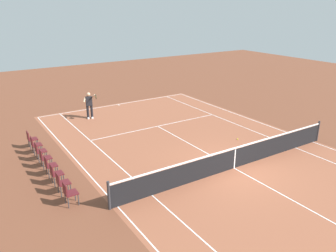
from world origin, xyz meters
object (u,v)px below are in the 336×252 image
Objects in this scene: spectator_chair_7 at (31,138)px; tennis_net at (235,158)px; spectator_chair_2 at (55,173)px; tennis_ball at (237,139)px; spectator_chair_4 at (44,157)px; spectator_chair_3 at (49,164)px; spectator_chair_1 at (61,182)px; spectator_chair_0 at (69,192)px; spectator_chair_5 at (39,150)px; spectator_chair_6 at (35,144)px; tennis_player_near at (89,104)px.

tennis_net is at bearing -135.67° from spectator_chair_7.
tennis_ball is at bearing -92.39° from spectator_chair_2.
tennis_net is at bearing -122.94° from spectator_chair_4.
spectator_chair_2 is 1.00× the size of spectator_chair_3.
tennis_net is 7.12m from spectator_chair_1.
tennis_ball is at bearing -102.76° from spectator_chair_4.
spectator_chair_1 is 5.16m from spectator_chair_7.
spectator_chair_1 and spectator_chair_3 have the same top height.
tennis_ball is at bearing -46.27° from tennis_net.
spectator_chair_0 reaches higher than tennis_ball.
spectator_chair_5 is (5.31, 6.87, 0.03)m from tennis_net.
spectator_chair_2 and spectator_chair_6 have the same top height.
spectator_chair_5 is at bearing 0.00° from spectator_chair_2.
spectator_chair_5 is 1.72m from spectator_chair_7.
spectator_chair_5 is (2.97, 9.32, 0.49)m from tennis_ball.
tennis_player_near reaches higher than tennis_net.
spectator_chair_0 is at bearing 180.00° from spectator_chair_7.
spectator_chair_6 is (-3.78, 4.11, -0.41)m from tennis_player_near.
tennis_ball is 9.42m from spectator_chair_0.
tennis_player_near is 1.93× the size of spectator_chair_4.
spectator_chair_4 is (0.86, 0.00, 0.00)m from spectator_chair_3.
spectator_chair_6 is at bearing 67.65° from tennis_ball.
spectator_chair_6 is 1.00× the size of spectator_chair_7.
spectator_chair_1 is at bearing 180.00° from spectator_chair_3.
tennis_player_near is at bearing -32.87° from spectator_chair_3.
spectator_chair_7 is at bearing 0.00° from spectator_chair_1.
tennis_player_near is (9.95, 2.76, 0.44)m from tennis_net.
spectator_chair_1 and spectator_chair_2 have the same top height.
spectator_chair_3 is 1.00× the size of spectator_chair_7.
spectator_chair_1 is 1.00× the size of spectator_chair_3.
tennis_player_near is at bearing 34.39° from tennis_ball.
spectator_chair_3 is at bearing 147.13° from tennis_player_near.
tennis_player_near is 1.93× the size of spectator_chair_5.
spectator_chair_2 is (0.86, 0.00, 0.00)m from spectator_chair_1.
spectator_chair_6 is (0.86, 0.00, 0.00)m from spectator_chair_5.
spectator_chair_4 is at bearing 0.00° from spectator_chair_2.
spectator_chair_2 is at bearing 87.61° from tennis_ball.
spectator_chair_2 is at bearing 180.00° from spectator_chair_6.
spectator_chair_7 is at bearing 0.00° from spectator_chair_5.
spectator_chair_1 is at bearing 180.00° from spectator_chair_7.
tennis_net is 13.30× the size of spectator_chair_2.
tennis_player_near reaches higher than spectator_chair_0.
spectator_chair_4 is 1.72m from spectator_chair_6.
spectator_chair_1 reaches higher than tennis_ball.
tennis_ball is (-7.61, -5.21, -0.90)m from tennis_player_near.
spectator_chair_3 is 1.00× the size of spectator_chair_6.
spectator_chair_5 is at bearing 180.00° from spectator_chair_7.
tennis_player_near is 5.06m from spectator_chair_7.
tennis_net reaches higher than spectator_chair_6.
spectator_chair_6 is (3.44, 0.00, 0.00)m from spectator_chair_2.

